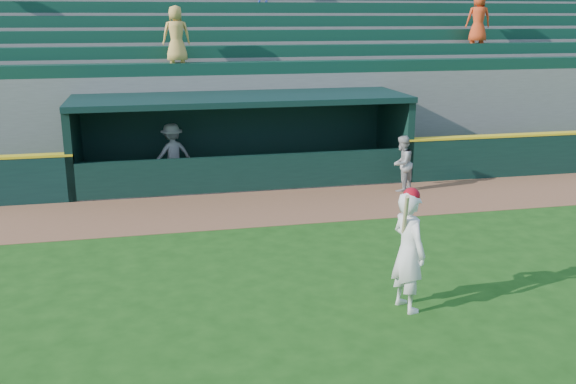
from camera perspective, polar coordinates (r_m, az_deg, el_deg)
The scene contains 7 objects.
ground at distance 11.49m, azimuth 1.73°, elevation -8.35°, with size 120.00×120.00×0.00m, color #1A4511.
warning_track at distance 16.00m, azimuth -2.54°, elevation -1.40°, with size 40.00×3.00×0.01m, color brown.
dugout_player_front at distance 17.65m, azimuth 10.09°, elevation 2.52°, with size 0.74×0.58×1.52m, color #A6A6A1.
dugout_player_inside at distance 18.43m, azimuth -10.23°, elevation 3.37°, with size 1.11×0.64×1.72m, color #A1A19C.
dugout at distance 18.67m, azimuth -4.25°, elevation 5.28°, with size 9.40×2.80×2.46m.
stands at distance 23.02m, azimuth -6.00°, elevation 9.76°, with size 34.50×6.25×7.50m.
batter_at_plate at distance 10.46m, azimuth 10.67°, elevation -5.05°, with size 0.63×0.88×2.06m.
Camera 1 is at (-2.59, -10.19, 4.63)m, focal length 40.00 mm.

